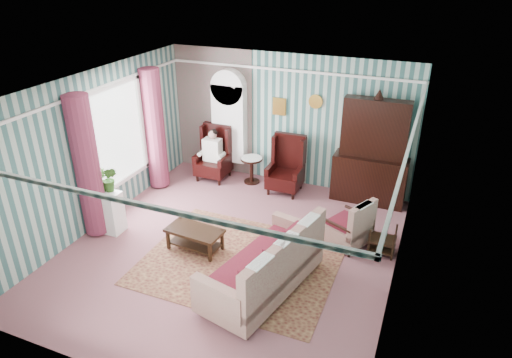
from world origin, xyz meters
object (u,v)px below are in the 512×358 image
at_px(wingback_right, 285,166).
at_px(wingback_left, 213,154).
at_px(dresser_hutch, 372,149).
at_px(coffee_table, 195,239).
at_px(round_side_table, 252,170).
at_px(floral_armchair, 348,218).
at_px(seated_woman, 213,155).
at_px(plant_stand, 107,212).
at_px(nest_table, 382,239).
at_px(bookcase, 229,129).
at_px(sofa, 262,264).

bearing_deg(wingback_right, wingback_left, 180.00).
relative_size(dresser_hutch, coffee_table, 2.40).
xyz_separation_m(round_side_table, floral_armchair, (2.54, -1.66, 0.23)).
relative_size(seated_woman, plant_stand, 1.47).
relative_size(round_side_table, nest_table, 1.11).
height_order(dresser_hutch, round_side_table, dresser_hutch).
xyz_separation_m(bookcase, coffee_table, (0.76, -3.08, -0.92)).
bearing_deg(nest_table, bookcase, 153.08).
bearing_deg(bookcase, seated_woman, -122.66).
distance_m(wingback_left, coffee_table, 2.91).
relative_size(bookcase, nest_table, 4.15).
distance_m(dresser_hutch, coffee_table, 3.99).
bearing_deg(bookcase, sofa, -58.27).
bearing_deg(floral_armchair, round_side_table, 82.15).
relative_size(dresser_hutch, nest_table, 4.37).
bearing_deg(nest_table, floral_armchair, 176.45).
distance_m(seated_woman, plant_stand, 2.87).
xyz_separation_m(dresser_hutch, round_side_table, (-2.60, -0.12, -0.88)).
bearing_deg(seated_woman, nest_table, -20.85).
bearing_deg(round_side_table, wingback_right, -10.01).
distance_m(plant_stand, coffee_table, 1.82).
xyz_separation_m(bookcase, nest_table, (3.82, -1.94, -0.85)).
xyz_separation_m(seated_woman, plant_stand, (-0.80, -2.75, -0.19)).
relative_size(round_side_table, plant_stand, 0.75).
height_order(seated_woman, floral_armchair, seated_woman).
height_order(bookcase, wingback_right, bookcase).
bearing_deg(round_side_table, seated_woman, -170.54).
height_order(bookcase, nest_table, bookcase).
bearing_deg(round_side_table, dresser_hutch, 2.64).
xyz_separation_m(round_side_table, nest_table, (3.17, -1.70, -0.03)).
bearing_deg(wingback_right, dresser_hutch, 8.77).
height_order(wingback_left, plant_stand, wingback_left).
relative_size(wingback_left, nest_table, 2.31).
xyz_separation_m(bookcase, floral_armchair, (3.19, -1.90, -0.59)).
height_order(plant_stand, sofa, sofa).
bearing_deg(dresser_hutch, seated_woman, -175.59).
bearing_deg(plant_stand, nest_table, 13.84).
bearing_deg(dresser_hutch, wingback_left, -175.59).
height_order(wingback_right, plant_stand, wingback_right).
bearing_deg(sofa, wingback_left, 50.46).
bearing_deg(seated_woman, round_side_table, 9.46).
xyz_separation_m(bookcase, round_side_table, (0.65, -0.24, -0.82)).
relative_size(wingback_right, plant_stand, 1.56).
bearing_deg(wingback_left, plant_stand, -106.22).
bearing_deg(round_side_table, nest_table, -28.20).
relative_size(dresser_hutch, sofa, 1.07).
relative_size(bookcase, dresser_hutch, 0.95).
bearing_deg(bookcase, floral_armchair, -30.78).
bearing_deg(coffee_table, dresser_hutch, 50.01).
xyz_separation_m(wingback_left, floral_armchair, (3.44, -1.51, -0.09)).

